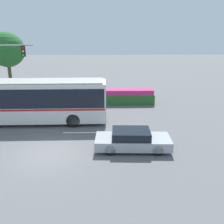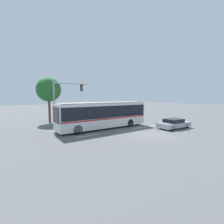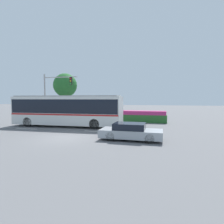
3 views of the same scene
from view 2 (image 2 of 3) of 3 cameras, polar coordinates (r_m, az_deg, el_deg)
ground_plane at (r=17.10m, az=13.35°, el=-7.82°), size 140.00×140.00×0.00m
city_bus at (r=19.33m, az=-3.10°, el=-0.57°), size 11.53×2.81×3.23m
sedan_foreground at (r=21.00m, az=21.58°, el=-3.96°), size 4.44×2.01×1.19m
traffic_light_pole at (r=21.08m, az=-17.29°, el=5.41°), size 4.60×0.24×6.03m
flowering_hedge at (r=26.84m, az=1.30°, el=-1.26°), size 9.69×1.30×1.40m
street_tree_left at (r=25.58m, az=-22.02°, el=7.48°), size 3.59×3.59×6.75m
lane_stripe_near at (r=16.13m, az=-8.68°, el=-8.52°), size 2.40×0.16×0.01m
lane_stripe_mid at (r=22.60m, az=15.80°, el=-4.56°), size 2.40×0.16×0.01m
lane_stripe_far at (r=20.25m, az=10.02°, el=-5.62°), size 2.40×0.16×0.01m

